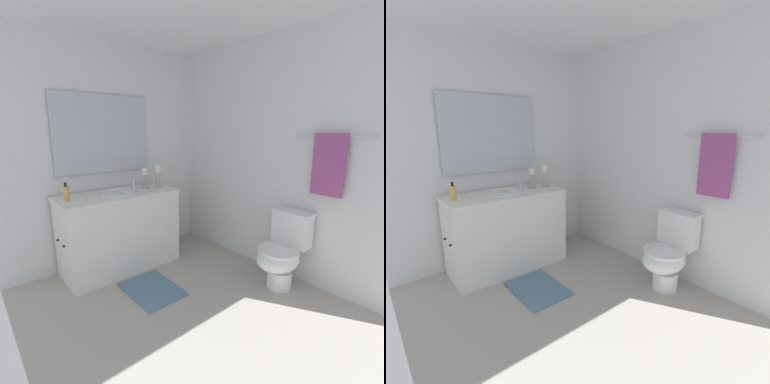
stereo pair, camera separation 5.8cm
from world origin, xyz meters
The scene contains 13 objects.
floor centered at (0.00, 0.00, -0.01)m, with size 2.84×2.41×0.02m, color #B2ADA3.
wall_back centered at (0.00, 1.21, 1.23)m, with size 2.84×0.04×2.45m, color white.
wall_left centered at (-1.42, 0.00, 1.23)m, with size 0.04×2.41×2.45m, color white.
vanity_cabinet centered at (-1.09, -0.08, 0.43)m, with size 0.58×1.26×0.86m.
sink_basin centered at (-1.09, -0.08, 0.82)m, with size 0.40×0.40×0.24m.
mirror centered at (-1.37, -0.08, 1.48)m, with size 0.02×1.07×0.84m, color silver.
candle_holder_tall centered at (-1.08, 0.43, 0.99)m, with size 0.09×0.09×0.26m.
candle_holder_short centered at (-1.13, 0.28, 0.98)m, with size 0.09×0.09×0.24m.
soap_bottle centered at (-1.10, -0.60, 0.93)m, with size 0.06×0.06×0.18m.
toilet centered at (0.30, 0.92, 0.37)m, with size 0.39×0.54×0.75m.
towel_bar centered at (0.56, 1.15, 1.47)m, with size 0.02×0.02×0.67m, color silver.
towel_near_vanity centered at (0.56, 1.13, 1.22)m, with size 0.28×0.03×0.55m, color #A54C8C.
bath_mat centered at (-0.47, -0.08, 0.01)m, with size 0.60×0.44×0.02m, color slate.
Camera 2 is at (1.65, -1.30, 1.52)m, focal length 25.82 mm.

